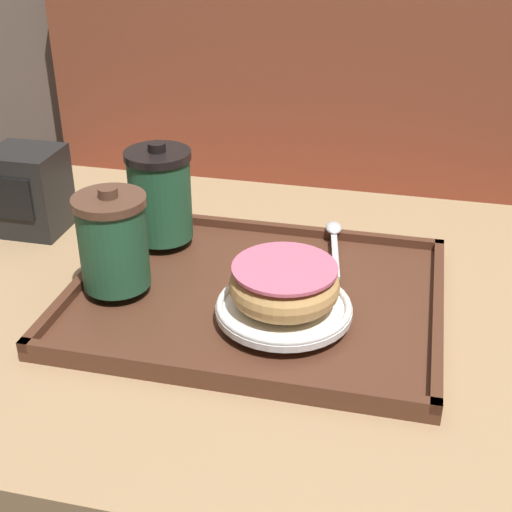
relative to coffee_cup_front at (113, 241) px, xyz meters
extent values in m
cube|color=brown|center=(0.06, 0.88, -0.59)|extent=(1.34, 0.44, 0.45)
cube|color=brown|center=(0.06, 1.06, -0.09)|extent=(1.34, 0.08, 0.55)
cube|color=tan|center=(0.19, 0.05, -0.10)|extent=(1.07, 0.71, 0.03)
cube|color=#512D1E|center=(0.16, 0.03, -0.08)|extent=(0.44, 0.35, 0.01)
cube|color=#512D1E|center=(0.16, -0.13, -0.06)|extent=(0.44, 0.01, 0.01)
cube|color=#512D1E|center=(0.16, 0.20, -0.06)|extent=(0.44, 0.01, 0.01)
cube|color=#512D1E|center=(-0.05, 0.03, -0.06)|extent=(0.01, 0.35, 0.01)
cube|color=#512D1E|center=(0.38, 0.03, -0.06)|extent=(0.01, 0.35, 0.01)
cylinder|color=#235638|center=(0.00, 0.00, -0.01)|extent=(0.08, 0.08, 0.10)
cylinder|color=brown|center=(0.00, 0.00, 0.05)|extent=(0.09, 0.09, 0.01)
cylinder|color=brown|center=(0.00, 0.00, 0.06)|extent=(0.02, 0.02, 0.01)
cylinder|color=#235638|center=(0.01, 0.13, 0.00)|extent=(0.08, 0.08, 0.11)
cylinder|color=black|center=(0.01, 0.13, 0.06)|extent=(0.09, 0.09, 0.01)
cylinder|color=black|center=(0.01, 0.13, 0.07)|extent=(0.02, 0.02, 0.01)
cylinder|color=white|center=(0.21, -0.02, -0.05)|extent=(0.15, 0.15, 0.01)
torus|color=white|center=(0.21, -0.02, -0.05)|extent=(0.15, 0.15, 0.01)
torus|color=tan|center=(0.21, -0.02, -0.02)|extent=(0.12, 0.12, 0.04)
cylinder|color=#DB6684|center=(0.21, -0.02, 0.00)|extent=(0.12, 0.12, 0.00)
ellipsoid|color=silver|center=(0.24, 0.20, -0.05)|extent=(0.03, 0.04, 0.01)
cube|color=silver|center=(0.25, 0.12, -0.06)|extent=(0.03, 0.11, 0.00)
cube|color=black|center=(-0.20, 0.16, -0.02)|extent=(0.10, 0.09, 0.12)
cube|color=black|center=(-0.20, 0.11, -0.02)|extent=(0.06, 0.00, 0.06)
camera|label=1|loc=(0.33, -0.68, 0.38)|focal=50.00mm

